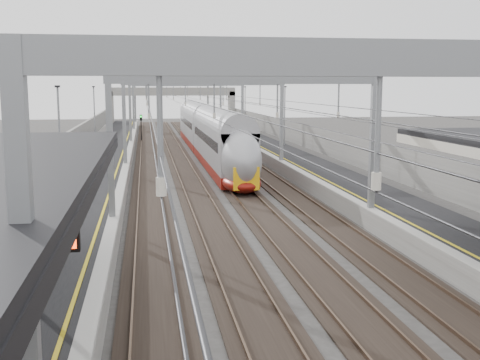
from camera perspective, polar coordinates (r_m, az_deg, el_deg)
name	(u,v)px	position (r m, az deg, el deg)	size (l,w,h in m)	color
platform_left	(106,165)	(51.45, -12.58, 1.38)	(4.00, 120.00, 1.00)	black
platform_right	(292,162)	(52.89, 4.99, 1.76)	(4.00, 120.00, 1.00)	black
tracks	(202,169)	(51.62, -3.67, 1.09)	(11.40, 140.00, 0.20)	black
overhead_line	(194,96)	(57.75, -4.34, 7.97)	(13.00, 140.00, 6.60)	gray
overbridge	(172,97)	(106.05, -6.49, 7.86)	(22.00, 2.20, 6.90)	gray
wall_left	(66,153)	(51.63, -16.17, 2.50)	(0.30, 120.00, 3.20)	gray
wall_right	(328,148)	(53.63, 8.33, 2.98)	(0.30, 120.00, 3.20)	gray
train	(209,137)	(59.57, -2.97, 4.07)	(2.64, 48.11, 4.18)	maroon
signal_green	(141,123)	(78.11, -9.36, 5.35)	(0.32, 0.32, 3.48)	black
signal_red_near	(214,126)	(70.46, -2.52, 5.10)	(0.32, 0.32, 3.48)	black
signal_red_far	(221,121)	(80.82, -1.78, 5.58)	(0.32, 0.32, 3.48)	black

